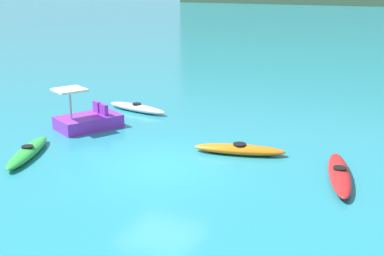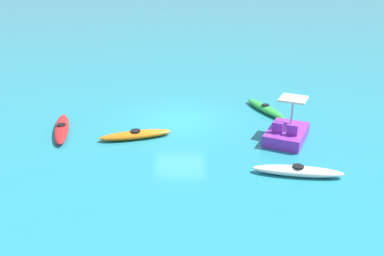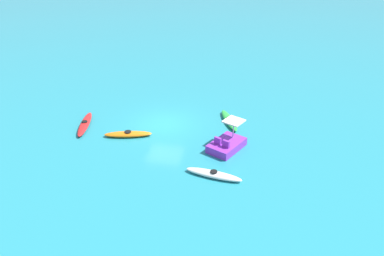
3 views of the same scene
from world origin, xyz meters
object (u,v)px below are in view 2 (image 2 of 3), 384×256
object	(u,v)px
kayak_green	(265,108)
kayak_red	(62,128)
kayak_white	(298,171)
kayak_orange	(136,135)
pedal_boat_purple	(287,132)

from	to	relation	value
kayak_green	kayak_red	bearing A→B (deg)	15.36
kayak_red	kayak_green	world-z (taller)	same
kayak_white	kayak_orange	bearing A→B (deg)	-27.73
kayak_red	kayak_green	bearing A→B (deg)	-164.64
kayak_orange	pedal_boat_purple	world-z (taller)	pedal_boat_purple
kayak_red	pedal_boat_purple	bearing A→B (deg)	174.80
kayak_white	kayak_red	xyz separation A→B (m)	(9.59, -3.98, -0.00)
kayak_orange	kayak_white	bearing A→B (deg)	152.27
kayak_white	kayak_red	distance (m)	10.38
kayak_red	pedal_boat_purple	distance (m)	9.94
kayak_orange	kayak_green	world-z (taller)	same
kayak_white	kayak_green	world-z (taller)	same
kayak_orange	kayak_green	distance (m)	7.05
kayak_green	kayak_white	bearing A→B (deg)	89.84
kayak_white	kayak_green	distance (m)	6.62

